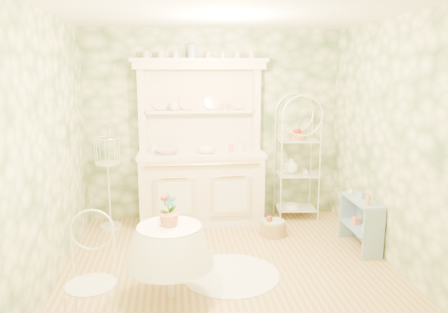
{
  "coord_description": "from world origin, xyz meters",
  "views": [
    {
      "loc": [
        -0.58,
        -4.42,
        2.14
      ],
      "look_at": [
        0.0,
        0.5,
        1.15
      ],
      "focal_mm": 35.0,
      "sensor_mm": 36.0,
      "label": 1
    }
  ],
  "objects": [
    {
      "name": "potted_geranium",
      "position": [
        -0.64,
        -0.52,
        0.85
      ],
      "size": [
        0.19,
        0.16,
        0.3
      ],
      "primitive_type": "imported",
      "rotation": [
        0.0,
        0.0,
        0.38
      ],
      "color": "#3F7238",
      "rests_on": "round_table"
    },
    {
      "name": "bowl_white",
      "position": [
        -0.13,
        1.46,
        1.02
      ],
      "size": [
        0.26,
        0.26,
        0.08
      ],
      "primitive_type": "imported",
      "rotation": [
        0.0,
        0.0,
        -0.01
      ],
      "color": "white",
      "rests_on": "kitchen_dresser"
    },
    {
      "name": "kitchen_dresser",
      "position": [
        -0.2,
        1.52,
        1.15
      ],
      "size": [
        1.87,
        0.61,
        2.29
      ],
      "primitive_type": "cube",
      "color": "#F0E2CC",
      "rests_on": "floor"
    },
    {
      "name": "wall_back",
      "position": [
        0.0,
        1.8,
        1.35
      ],
      "size": [
        3.6,
        3.6,
        0.0
      ],
      "primitive_type": "plane",
      "color": "beige",
      "rests_on": "floor"
    },
    {
      "name": "birdcage_stand",
      "position": [
        -1.46,
        1.43,
        0.75
      ],
      "size": [
        0.37,
        0.37,
        1.51
      ],
      "primitive_type": "cube",
      "rotation": [
        0.0,
        0.0,
        0.04
      ],
      "color": "white",
      "rests_on": "floor"
    },
    {
      "name": "floor_basket",
      "position": [
        0.69,
        0.9,
        0.11
      ],
      "size": [
        0.42,
        0.42,
        0.23
      ],
      "primitive_type": "cylinder",
      "rotation": [
        0.0,
        0.0,
        -0.23
      ],
      "color": "#AD864F",
      "rests_on": "floor"
    },
    {
      "name": "wall_front",
      "position": [
        0.0,
        -1.8,
        1.35
      ],
      "size": [
        3.6,
        3.6,
        0.0
      ],
      "primitive_type": "plane",
      "color": "beige",
      "rests_on": "floor"
    },
    {
      "name": "side_shelf",
      "position": [
        1.65,
        0.37,
        0.28
      ],
      "size": [
        0.3,
        0.67,
        0.55
      ],
      "primitive_type": "cube",
      "rotation": [
        0.0,
        0.0,
        0.1
      ],
      "color": "#809FBD",
      "rests_on": "floor"
    },
    {
      "name": "lace_rug",
      "position": [
        -0.01,
        -0.16,
        0.0
      ],
      "size": [
        1.18,
        1.18,
        0.01
      ],
      "primitive_type": "cylinder",
      "rotation": [
        0.0,
        0.0,
        0.15
      ],
      "color": "white",
      "rests_on": "floor"
    },
    {
      "name": "cup_right",
      "position": [
        0.16,
        1.68,
        1.61
      ],
      "size": [
        0.14,
        0.14,
        0.1
      ],
      "primitive_type": "imported",
      "rotation": [
        0.0,
        0.0,
        0.34
      ],
      "color": "white",
      "rests_on": "kitchen_dresser"
    },
    {
      "name": "wall_left",
      "position": [
        -1.8,
        0.0,
        1.35
      ],
      "size": [
        3.6,
        3.6,
        0.0
      ],
      "primitive_type": "plane",
      "color": "beige",
      "rests_on": "floor"
    },
    {
      "name": "bowl_floral",
      "position": [
        -0.66,
        1.46,
        1.02
      ],
      "size": [
        0.34,
        0.34,
        0.07
      ],
      "primitive_type": "imported",
      "rotation": [
        0.0,
        0.0,
        -0.11
      ],
      "color": "white",
      "rests_on": "kitchen_dresser"
    },
    {
      "name": "bottle_amber",
      "position": [
        1.62,
        0.15,
        0.68
      ],
      "size": [
        0.07,
        0.07,
        0.16
      ],
      "primitive_type": "imported",
      "rotation": [
        0.0,
        0.0,
        -0.26
      ],
      "color": "#D37A54",
      "rests_on": "side_shelf"
    },
    {
      "name": "cafe_chair",
      "position": [
        -1.26,
        -1.1,
        0.49
      ],
      "size": [
        0.46,
        0.46,
        0.98
      ],
      "primitive_type": "cube",
      "rotation": [
        0.0,
        0.0,
        0.02
      ],
      "color": "white",
      "rests_on": "floor"
    },
    {
      "name": "ceiling",
      "position": [
        0.0,
        0.0,
        2.7
      ],
      "size": [
        3.6,
        3.6,
        0.0
      ],
      "primitive_type": "plane",
      "color": "white",
      "rests_on": "floor"
    },
    {
      "name": "floor",
      "position": [
        0.0,
        0.0,
        0.0
      ],
      "size": [
        3.6,
        3.6,
        0.0
      ],
      "primitive_type": "plane",
      "color": "tan",
      "rests_on": "ground"
    },
    {
      "name": "bottle_blue",
      "position": [
        1.66,
        0.4,
        0.65
      ],
      "size": [
        0.06,
        0.06,
        0.11
      ],
      "primitive_type": "imported",
      "rotation": [
        0.0,
        0.0,
        0.19
      ],
      "color": "#89A4DF",
      "rests_on": "side_shelf"
    },
    {
      "name": "wall_right",
      "position": [
        1.8,
        0.0,
        1.35
      ],
      "size": [
        3.6,
        3.6,
        0.0
      ],
      "primitive_type": "plane",
      "color": "beige",
      "rests_on": "floor"
    },
    {
      "name": "cup_left",
      "position": [
        -0.56,
        1.68,
        1.61
      ],
      "size": [
        0.16,
        0.16,
        0.1
      ],
      "primitive_type": "imported",
      "rotation": [
        0.0,
        0.0,
        0.28
      ],
      "color": "white",
      "rests_on": "kitchen_dresser"
    },
    {
      "name": "bottle_glass",
      "position": [
        1.61,
        0.6,
        0.65
      ],
      "size": [
        0.08,
        0.08,
        0.08
      ],
      "primitive_type": "imported",
      "rotation": [
        0.0,
        0.0,
        -0.21
      ],
      "color": "silver",
      "rests_on": "side_shelf"
    },
    {
      "name": "bakers_rack",
      "position": [
        1.18,
        1.55,
        0.96
      ],
      "size": [
        0.64,
        0.48,
        1.92
      ],
      "primitive_type": "cube",
      "rotation": [
        0.0,
        0.0,
        -0.09
      ],
      "color": "white",
      "rests_on": "floor"
    },
    {
      "name": "round_table",
      "position": [
        -0.64,
        -0.54,
        0.32
      ],
      "size": [
        0.76,
        0.76,
        0.63
      ],
      "primitive_type": "cylinder",
      "rotation": [
        0.0,
        0.0,
        0.4
      ],
      "color": "white",
      "rests_on": "floor"
    }
  ]
}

